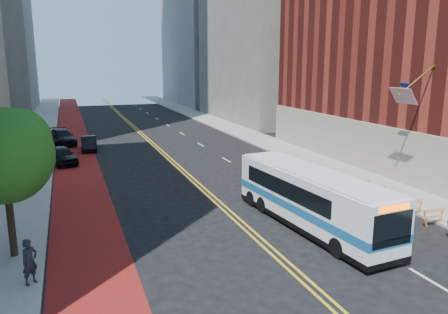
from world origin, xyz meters
name	(u,v)px	position (x,y,z in m)	size (l,w,h in m)	color
ground	(301,277)	(0.00, 0.00, 0.00)	(160.00, 160.00, 0.00)	black
sidewalk_left	(32,155)	(-12.00, 30.00, 0.07)	(4.00, 140.00, 0.15)	gray
sidewalk_right	(261,140)	(12.00, 30.00, 0.07)	(4.00, 140.00, 0.15)	gray
bus_lane_paint	(75,153)	(-8.10, 30.00, 0.00)	(3.60, 140.00, 0.01)	maroon
center_line_inner	(155,148)	(-0.18, 30.00, 0.00)	(0.14, 140.00, 0.01)	gold
center_line_outer	(159,147)	(0.18, 30.00, 0.00)	(0.14, 140.00, 0.01)	gold
lane_dashes	(182,134)	(4.80, 38.00, 0.01)	(0.14, 98.20, 0.01)	silver
construction_barriers	(423,210)	(9.60, 3.42, 0.68)	(1.42, 10.91, 1.00)	orange
street_tree	(5,152)	(-11.24, 6.04, 4.91)	(4.20, 4.20, 6.70)	black
transit_bus	(310,198)	(3.26, 4.92, 1.62)	(3.48, 11.50, 3.11)	white
car_a	(62,155)	(-9.30, 25.40, 0.77)	(1.82, 4.52, 1.54)	black
car_b	(89,143)	(-6.73, 30.98, 0.70)	(1.47, 4.23, 1.39)	black
car_c	(62,137)	(-9.30, 35.30, 0.81)	(2.26, 5.56, 1.61)	black
pedestrian	(30,262)	(-10.40, 2.92, 1.08)	(0.68, 0.44, 1.85)	black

